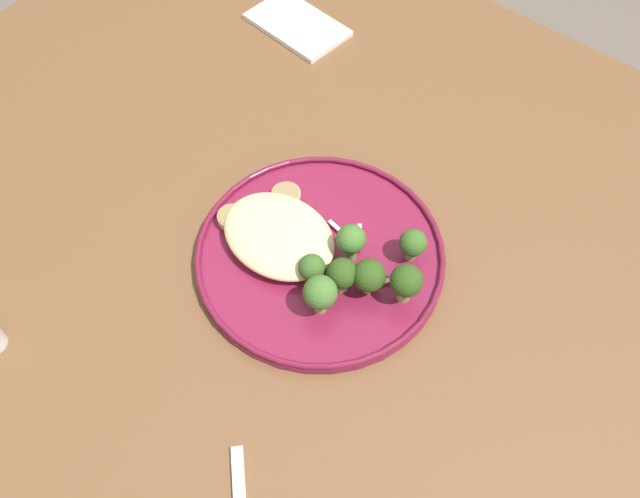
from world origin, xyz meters
name	(u,v)px	position (x,y,z in m)	size (l,w,h in m)	color
ground	(341,432)	(0.00, 0.00, 0.00)	(6.00, 6.00, 0.00)	#665B51
wooden_dining_table	(355,278)	(0.00, 0.00, 0.66)	(1.40, 1.00, 0.74)	brown
dinner_plate	(320,254)	(-0.02, -0.04, 0.75)	(0.29, 0.29, 0.02)	maroon
noodle_bed	(279,235)	(-0.07, -0.06, 0.77)	(0.14, 0.11, 0.03)	beige
seared_scallop_left_edge	(279,238)	(-0.07, -0.06, 0.76)	(0.03, 0.03, 0.01)	beige
seared_scallop_on_noodles	(287,252)	(-0.05, -0.07, 0.76)	(0.02, 0.02, 0.01)	#E5C689
seared_scallop_front_small	(303,228)	(-0.06, -0.04, 0.76)	(0.02, 0.02, 0.02)	#E5C689
seared_scallop_rear_pale	(232,217)	(-0.13, -0.08, 0.76)	(0.03, 0.03, 0.01)	#DBB77A
seared_scallop_center_golden	(286,196)	(-0.10, -0.01, 0.76)	(0.04, 0.04, 0.02)	#DBB77A
seared_scallop_tiny_bay	(261,239)	(-0.08, -0.08, 0.76)	(0.03, 0.03, 0.01)	beige
broccoli_floret_near_rim	(312,268)	(-0.01, -0.08, 0.78)	(0.03, 0.03, 0.04)	#89A356
broccoli_floret_beside_noodles	(342,274)	(0.02, -0.06, 0.78)	(0.03, 0.03, 0.05)	#89A356
broccoli_floret_split_head	(320,293)	(0.02, -0.10, 0.79)	(0.04, 0.04, 0.06)	#89A356
broccoli_floret_small_sprig	(351,241)	(0.01, -0.03, 0.79)	(0.03, 0.03, 0.06)	#7A994C
broccoli_floret_front_edge	(406,282)	(0.08, -0.03, 0.78)	(0.04, 0.04, 0.06)	#89A356
broccoli_floret_right_tilted	(369,276)	(0.05, -0.05, 0.78)	(0.04, 0.04, 0.05)	#7A994C
broccoli_floret_tall_stalk	(413,243)	(0.06, 0.02, 0.78)	(0.03, 0.03, 0.05)	#7A994C
onion_sliver_curled_piece	(393,279)	(0.06, -0.02, 0.75)	(0.05, 0.01, 0.00)	silver
onion_sliver_short_strip	(363,237)	(0.00, 0.00, 0.75)	(0.04, 0.01, 0.00)	silver
onion_sliver_long_sliver	(341,232)	(-0.02, -0.01, 0.75)	(0.04, 0.01, 0.00)	silver
folded_napkin	(297,25)	(-0.32, 0.25, 0.74)	(0.15, 0.09, 0.01)	white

